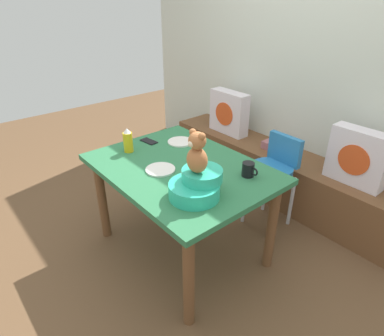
% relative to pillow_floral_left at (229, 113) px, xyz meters
% --- Properties ---
extents(ground_plane, '(8.00, 8.00, 0.00)m').
position_rel_pillow_floral_left_xyz_m(ground_plane, '(0.70, -1.20, -0.68)').
color(ground_plane, brown).
extents(back_wall, '(4.40, 0.10, 2.60)m').
position_rel_pillow_floral_left_xyz_m(back_wall, '(0.70, 0.29, 0.62)').
color(back_wall, silver).
rests_on(back_wall, ground_plane).
extents(window_bench, '(2.60, 0.44, 0.46)m').
position_rel_pillow_floral_left_xyz_m(window_bench, '(0.70, 0.02, -0.45)').
color(window_bench, brown).
rests_on(window_bench, ground_plane).
extents(pillow_floral_left, '(0.44, 0.15, 0.44)m').
position_rel_pillow_floral_left_xyz_m(pillow_floral_left, '(0.00, 0.00, 0.00)').
color(pillow_floral_left, silver).
rests_on(pillow_floral_left, window_bench).
extents(pillow_floral_right, '(0.44, 0.15, 0.44)m').
position_rel_pillow_floral_left_xyz_m(pillow_floral_right, '(1.38, 0.00, 0.00)').
color(pillow_floral_right, silver).
rests_on(pillow_floral_right, window_bench).
extents(book_stack, '(0.20, 0.14, 0.07)m').
position_rel_pillow_floral_left_xyz_m(book_stack, '(0.59, 0.02, -0.18)').
color(book_stack, '#9D6069').
rests_on(book_stack, window_bench).
extents(dining_table, '(1.26, 0.93, 0.74)m').
position_rel_pillow_floral_left_xyz_m(dining_table, '(0.70, -1.20, -0.04)').
color(dining_table, '#2D7247').
rests_on(dining_table, ground_plane).
extents(highchair, '(0.34, 0.45, 0.79)m').
position_rel_pillow_floral_left_xyz_m(highchair, '(0.91, -0.42, -0.16)').
color(highchair, '#2672B2').
rests_on(highchair, ground_plane).
extents(infant_seat_teal, '(0.30, 0.33, 0.16)m').
position_rel_pillow_floral_left_xyz_m(infant_seat_teal, '(1.05, -1.35, 0.13)').
color(infant_seat_teal, '#2CBE9B').
rests_on(infant_seat_teal, dining_table).
extents(teddy_bear, '(0.13, 0.12, 0.25)m').
position_rel_pillow_floral_left_xyz_m(teddy_bear, '(1.05, -1.35, 0.34)').
color(teddy_bear, '#AD683B').
rests_on(teddy_bear, infant_seat_teal).
extents(ketchup_bottle, '(0.07, 0.07, 0.18)m').
position_rel_pillow_floral_left_xyz_m(ketchup_bottle, '(0.27, -1.35, 0.15)').
color(ketchup_bottle, gold).
rests_on(ketchup_bottle, dining_table).
extents(coffee_mug, '(0.12, 0.08, 0.09)m').
position_rel_pillow_floral_left_xyz_m(coffee_mug, '(1.09, -0.95, 0.11)').
color(coffee_mug, black).
rests_on(coffee_mug, dining_table).
extents(dinner_plate_near, '(0.20, 0.20, 0.01)m').
position_rel_pillow_floral_left_xyz_m(dinner_plate_near, '(0.66, -1.34, 0.07)').
color(dinner_plate_near, white).
rests_on(dinner_plate_near, dining_table).
extents(dinner_plate_far, '(0.20, 0.20, 0.01)m').
position_rel_pillow_floral_left_xyz_m(dinner_plate_far, '(0.39, -0.95, 0.07)').
color(dinner_plate_far, white).
rests_on(dinner_plate_far, dining_table).
extents(cell_phone, '(0.15, 0.09, 0.01)m').
position_rel_pillow_floral_left_xyz_m(cell_phone, '(0.21, -1.13, 0.06)').
color(cell_phone, black).
rests_on(cell_phone, dining_table).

